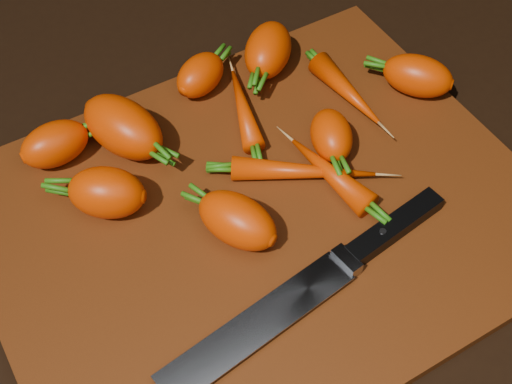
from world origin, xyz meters
TOP-DOWN VIEW (x-y plane):
  - ground at (0.00, 0.00)m, footprint 2.00×2.00m
  - cutting_board at (0.00, 0.00)m, footprint 0.50×0.40m
  - carrot_0 at (-0.14, 0.16)m, footprint 0.07×0.05m
  - carrot_1 at (-0.12, 0.07)m, footprint 0.09×0.08m
  - carrot_2 at (-0.07, 0.14)m, footprint 0.08×0.11m
  - carrot_3 at (-0.03, -0.01)m, footprint 0.07×0.09m
  - carrot_4 at (0.11, 0.16)m, footprint 0.09×0.09m
  - carrot_5 at (0.03, 0.17)m, footprint 0.07×0.06m
  - carrot_6 at (0.22, 0.05)m, footprint 0.08×0.08m
  - carrot_7 at (0.05, 0.11)m, footprint 0.06×0.11m
  - carrot_8 at (0.05, 0.01)m, footprint 0.13×0.10m
  - carrot_9 at (0.07, -0.00)m, footprint 0.04×0.11m
  - carrot_10 at (0.10, 0.03)m, footprint 0.06×0.07m
  - carrot_11 at (0.15, 0.08)m, footprint 0.03×0.10m
  - knife at (-0.05, -0.10)m, footprint 0.30×0.07m

SIDE VIEW (x-z plane):
  - ground at x=0.00m, z-range -0.01..0.00m
  - cutting_board at x=0.00m, z-range 0.00..0.01m
  - knife at x=-0.05m, z-range 0.01..0.03m
  - carrot_7 at x=0.05m, z-range 0.01..0.03m
  - carrot_8 at x=0.05m, z-range 0.01..0.04m
  - carrot_9 at x=0.07m, z-range 0.01..0.04m
  - carrot_11 at x=0.15m, z-range 0.01..0.04m
  - carrot_5 at x=0.03m, z-range 0.01..0.05m
  - carrot_10 at x=0.10m, z-range 0.01..0.05m
  - carrot_0 at x=-0.14m, z-range 0.01..0.05m
  - carrot_6 at x=0.22m, z-range 0.01..0.06m
  - carrot_3 at x=-0.03m, z-range 0.01..0.06m
  - carrot_1 at x=-0.12m, z-range 0.01..0.06m
  - carrot_4 at x=0.11m, z-range 0.01..0.06m
  - carrot_2 at x=-0.07m, z-range 0.01..0.07m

